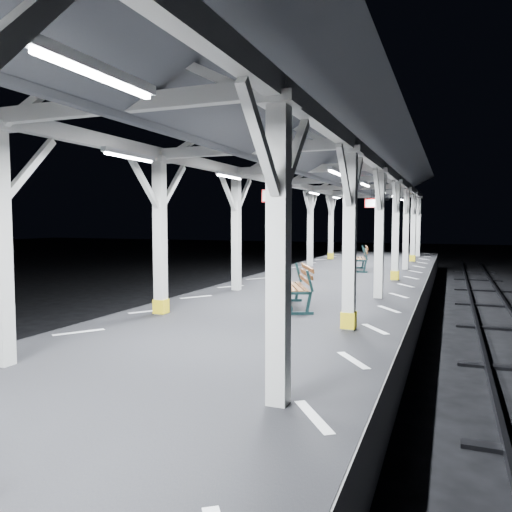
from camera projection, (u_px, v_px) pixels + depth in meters
The scene contains 7 objects.
ground at pixel (201, 405), 8.10m from camera, with size 120.00×120.00×0.00m, color black.
platform at pixel (201, 375), 8.06m from camera, with size 6.00×50.00×1.00m, color black.
hazard_stripes_left at pixel (79, 332), 8.92m from camera, with size 1.00×48.00×0.01m, color silver.
hazard_stripes_right at pixel (353, 360), 7.13m from camera, with size 1.00×48.00×0.01m, color silver.
canopy at pixel (198, 120), 7.75m from camera, with size 5.40×49.00×4.65m.
bench_mid at pixel (298, 285), 11.39m from camera, with size 1.33×1.90×0.97m.
bench_far at pixel (361, 258), 19.81m from camera, with size 1.00×1.88×0.97m.
Camera 1 is at (3.71, -7.03, 3.01)m, focal length 35.00 mm.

